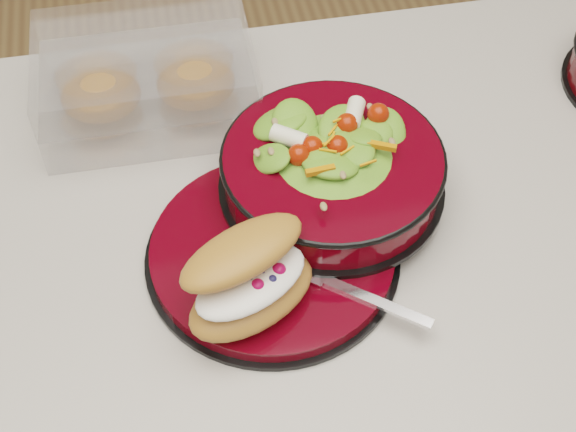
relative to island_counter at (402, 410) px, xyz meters
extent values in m
cube|color=silver|center=(0.00, 0.00, -0.02)|extent=(1.16, 0.66, 0.86)
cube|color=#AAA49C|center=(0.00, 0.00, 0.43)|extent=(1.24, 0.74, 0.04)
cylinder|color=black|center=(-0.19, -0.01, 0.45)|extent=(0.26, 0.26, 0.01)
cylinder|color=#50020A|center=(-0.19, -0.01, 0.46)|extent=(0.25, 0.25, 0.01)
torus|color=black|center=(-0.18, -0.02, 0.46)|extent=(0.14, 0.14, 0.01)
cylinder|color=black|center=(-0.12, 0.06, 0.47)|extent=(0.24, 0.24, 0.01)
cylinder|color=#50020A|center=(-0.12, 0.06, 0.49)|extent=(0.23, 0.23, 0.04)
torus|color=black|center=(-0.12, 0.06, 0.51)|extent=(0.24, 0.24, 0.01)
ellipsoid|color=#467B22|center=(-0.12, 0.06, 0.51)|extent=(0.19, 0.19, 0.08)
sphere|color=#BB1A07|center=(-0.07, 0.06, 0.55)|extent=(0.02, 0.02, 0.02)
sphere|color=#BB1A07|center=(-0.10, 0.10, 0.55)|extent=(0.02, 0.02, 0.02)
sphere|color=#BB1A07|center=(-0.15, 0.09, 0.55)|extent=(0.02, 0.02, 0.02)
sphere|color=#BB1A07|center=(-0.15, 0.03, 0.55)|extent=(0.02, 0.02, 0.02)
sphere|color=#BB1A07|center=(-0.10, 0.01, 0.55)|extent=(0.02, 0.02, 0.02)
cylinder|color=silver|center=(-0.08, 0.10, 0.55)|extent=(0.04, 0.04, 0.02)
cylinder|color=silver|center=(-0.16, 0.08, 0.55)|extent=(0.04, 0.04, 0.02)
cube|color=orange|center=(-0.14, 0.03, 0.56)|extent=(0.03, 0.03, 0.01)
cube|color=orange|center=(-0.07, 0.05, 0.56)|extent=(0.03, 0.02, 0.01)
ellipsoid|color=#AE6C35|center=(-0.22, -0.08, 0.48)|extent=(0.15, 0.13, 0.04)
ellipsoid|color=white|center=(-0.22, -0.08, 0.51)|extent=(0.13, 0.11, 0.02)
ellipsoid|color=#AE6C35|center=(-0.22, -0.06, 0.53)|extent=(0.15, 0.12, 0.03)
sphere|color=#BC0D3B|center=(-0.24, -0.08, 0.51)|extent=(0.01, 0.01, 0.01)
sphere|color=#BC0D3B|center=(-0.22, -0.08, 0.51)|extent=(0.01, 0.01, 0.01)
sphere|color=#BC0D3B|center=(-0.20, -0.07, 0.51)|extent=(0.01, 0.01, 0.01)
sphere|color=#BC0D3B|center=(-0.23, -0.06, 0.51)|extent=(0.01, 0.01, 0.01)
sphere|color=#191947|center=(-0.23, -0.07, 0.51)|extent=(0.01, 0.01, 0.01)
sphere|color=#191947|center=(-0.21, -0.07, 0.51)|extent=(0.01, 0.01, 0.01)
sphere|color=#191947|center=(-0.22, -0.08, 0.51)|extent=(0.01, 0.01, 0.01)
sphere|color=#191947|center=(-0.20, -0.08, 0.51)|extent=(0.01, 0.01, 0.01)
cube|color=silver|center=(-0.11, -0.09, 0.47)|extent=(0.10, 0.08, 0.00)
cube|color=silver|center=(-0.16, -0.05, 0.47)|extent=(0.04, 0.04, 0.00)
cube|color=white|center=(-0.30, 0.24, 0.47)|extent=(0.25, 0.18, 0.05)
cube|color=white|center=(-0.30, 0.24, 0.52)|extent=(0.25, 0.18, 0.04)
ellipsoid|color=#AE6C35|center=(-0.35, 0.24, 0.47)|extent=(0.09, 0.08, 0.05)
ellipsoid|color=#AE6C35|center=(-0.24, 0.24, 0.47)|extent=(0.09, 0.08, 0.05)
camera|label=1|loc=(-0.27, -0.49, 1.11)|focal=50.00mm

